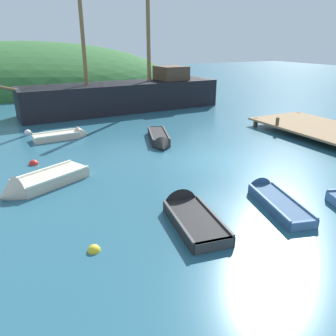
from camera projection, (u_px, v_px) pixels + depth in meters
name	position (u px, v px, depth m)	size (l,w,h in m)	color
ground_plane	(212.00, 160.00, 15.66)	(120.00, 120.00, 0.00)	#285B70
dock	(333.00, 132.00, 18.91)	(4.46, 9.42, 1.55)	#937551
shore_hill	(25.00, 85.00, 42.13)	(37.85, 27.35, 10.38)	#2D602D
sailing_ship	(125.00, 100.00, 26.49)	(18.25, 4.15, 11.67)	black
rowboat_far	(188.00, 215.00, 10.52)	(1.67, 3.41, 1.17)	black
rowboat_outer_left	(271.00, 199.00, 11.60)	(1.80, 3.63, 0.92)	#335175
rowboat_near_dock	(65.00, 136.00, 19.13)	(3.17, 1.24, 0.96)	beige
rowboat_center	(39.00, 184.00, 12.66)	(3.66, 2.59, 1.16)	beige
rowboat_portside	(159.00, 140.00, 18.34)	(2.08, 3.91, 0.89)	black
buoy_white	(28.00, 133.00, 20.21)	(0.42, 0.42, 0.42)	white
buoy_red	(34.00, 164.00, 15.11)	(0.42, 0.42, 0.42)	red
buoy_yellow	(94.00, 251.00, 8.90)	(0.35, 0.35, 0.35)	yellow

